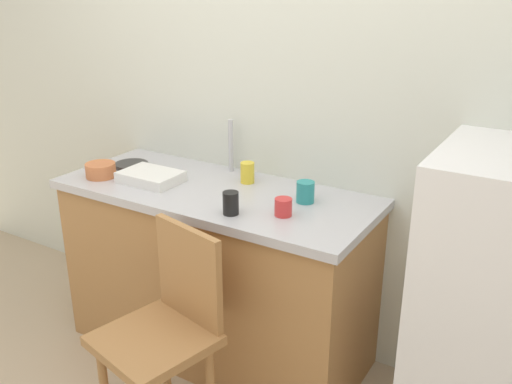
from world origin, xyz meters
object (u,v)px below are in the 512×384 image
(refrigerator, at_px, (503,317))
(chair, at_px, (166,328))
(dish_tray, at_px, (151,177))
(terracotta_bowl, at_px, (101,170))
(cup_teal, at_px, (305,192))
(cup_yellow, at_px, (247,173))
(hotplate, at_px, (131,165))
(cup_red, at_px, (283,207))
(cup_black, at_px, (231,203))

(refrigerator, relative_size, chair, 1.39)
(dish_tray, distance_m, terracotta_bowl, 0.27)
(chair, relative_size, cup_teal, 9.61)
(terracotta_bowl, distance_m, cup_yellow, 0.72)
(refrigerator, distance_m, hotplate, 1.85)
(cup_red, bearing_deg, cup_yellow, 142.49)
(dish_tray, bearing_deg, refrigerator, 2.82)
(chair, relative_size, terracotta_bowl, 6.13)
(chair, height_order, cup_yellow, cup_yellow)
(dish_tray, height_order, cup_yellow, cup_yellow)
(terracotta_bowl, bearing_deg, chair, -29.58)
(cup_yellow, bearing_deg, cup_teal, -12.84)
(terracotta_bowl, distance_m, cup_teal, 1.02)
(dish_tray, xyz_separation_m, cup_teal, (0.74, 0.15, 0.02))
(hotplate, relative_size, cup_yellow, 1.71)
(hotplate, height_order, cup_teal, cup_teal)
(refrigerator, distance_m, cup_red, 0.92)
(cup_yellow, bearing_deg, terracotta_bowl, -155.20)
(refrigerator, height_order, cup_teal, refrigerator)
(cup_black, xyz_separation_m, cup_yellow, (-0.14, 0.35, 0.00))
(chair, distance_m, hotplate, 1.00)
(refrigerator, height_order, chair, refrigerator)
(cup_yellow, relative_size, cup_teal, 1.07)
(cup_red, relative_size, cup_teal, 0.79)
(hotplate, bearing_deg, cup_teal, 1.91)
(terracotta_bowl, relative_size, cup_red, 1.98)
(refrigerator, bearing_deg, cup_black, -169.17)
(hotplate, xyz_separation_m, cup_yellow, (0.63, 0.11, 0.04))
(terracotta_bowl, distance_m, cup_red, 0.99)
(refrigerator, bearing_deg, cup_yellow, 172.76)
(refrigerator, relative_size, cup_black, 12.94)
(chair, xyz_separation_m, cup_teal, (0.27, 0.63, 0.41))
(dish_tray, xyz_separation_m, cup_yellow, (0.40, 0.23, 0.02))
(chair, bearing_deg, cup_yellow, 109.08)
(hotplate, distance_m, cup_black, 0.81)
(refrigerator, relative_size, cup_yellow, 12.45)
(refrigerator, bearing_deg, dish_tray, -177.18)
(refrigerator, xyz_separation_m, chair, (-1.13, -0.56, -0.12))
(cup_red, bearing_deg, hotplate, 171.48)
(dish_tray, relative_size, cup_yellow, 2.82)
(terracotta_bowl, bearing_deg, cup_teal, 12.63)
(dish_tray, distance_m, hotplate, 0.27)
(hotplate, bearing_deg, chair, -40.50)
(refrigerator, bearing_deg, cup_red, -173.16)
(chair, bearing_deg, cup_red, 73.58)
(chair, height_order, cup_red, cup_red)
(cup_black, bearing_deg, cup_teal, 53.79)
(cup_yellow, bearing_deg, refrigerator, -7.24)
(dish_tray, xyz_separation_m, cup_black, (0.54, -0.12, 0.02))
(cup_black, bearing_deg, chair, -101.09)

